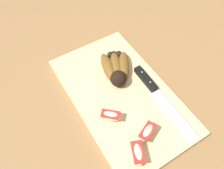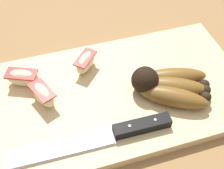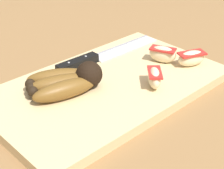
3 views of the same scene
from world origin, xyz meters
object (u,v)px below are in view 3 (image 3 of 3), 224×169
apple_wedge_middle (164,54)px  apple_wedge_near (155,77)px  banana_bunch (67,82)px  chefs_knife (95,58)px  apple_wedge_far (192,58)px

apple_wedge_middle → apple_wedge_near: bearing=30.5°
banana_bunch → chefs_knife: banana_bunch is taller
apple_wedge_middle → chefs_knife: bearing=-47.2°
banana_bunch → apple_wedge_near: size_ratio=2.55×
banana_bunch → apple_wedge_middle: (-0.22, 0.05, 0.00)m
apple_wedge_near → apple_wedge_middle: size_ratio=0.90×
chefs_knife → apple_wedge_middle: 0.15m
chefs_knife → apple_wedge_middle: bearing=132.8°
chefs_knife → apple_wedge_near: 0.16m
banana_bunch → apple_wedge_far: size_ratio=2.17×
apple_wedge_near → apple_wedge_far: (-0.12, -0.00, -0.00)m
banana_bunch → apple_wedge_middle: size_ratio=2.31×
apple_wedge_far → banana_bunch: bearing=-21.2°
banana_bunch → apple_wedge_near: bearing=142.1°
apple_wedge_far → apple_wedge_middle: bearing=-57.8°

